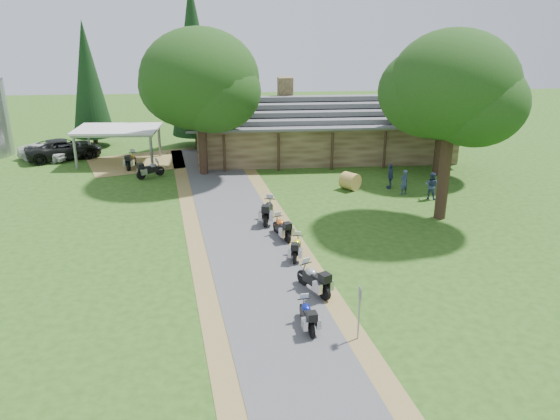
{
  "coord_description": "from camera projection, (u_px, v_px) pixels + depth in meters",
  "views": [
    {
      "loc": [
        -1.31,
        -19.62,
        11.45
      ],
      "look_at": [
        0.99,
        6.79,
        1.6
      ],
      "focal_mm": 35.0,
      "sensor_mm": 36.0,
      "label": 1
    }
  ],
  "objects": [
    {
      "name": "motorcycle_row_a",
      "position": [
        307.0,
        314.0,
        20.62
      ],
      "size": [
        0.76,
        1.76,
        1.17
      ],
      "primitive_type": null,
      "rotation": [
        0.0,
        0.0,
        1.69
      ],
      "color": "navy",
      "rests_on": "ground"
    },
    {
      "name": "person_a",
      "position": [
        404.0,
        180.0,
        35.34
      ],
      "size": [
        0.65,
        0.57,
        1.92
      ],
      "primitive_type": "imported",
      "rotation": [
        0.0,
        0.0,
        3.52
      ],
      "color": "navy",
      "rests_on": "ground"
    },
    {
      "name": "oak_lodge_right",
      "position": [
        442.0,
        113.0,
        38.37
      ],
      "size": [
        6.85,
        6.85,
        8.96
      ],
      "primitive_type": null,
      "color": "#113610",
      "rests_on": "ground"
    },
    {
      "name": "motorcycle_row_b",
      "position": [
        314.0,
        278.0,
        23.17
      ],
      "size": [
        1.5,
        2.07,
        1.37
      ],
      "primitive_type": null,
      "rotation": [
        0.0,
        0.0,
        2.05
      ],
      "color": "#9C9EA2",
      "rests_on": "ground"
    },
    {
      "name": "oak_lodge_left",
      "position": [
        201.0,
        98.0,
        38.13
      ],
      "size": [
        8.29,
        8.29,
        11.0
      ],
      "primitive_type": null,
      "color": "#113610",
      "rests_on": "ground"
    },
    {
      "name": "cedar_near",
      "position": [
        194.0,
        66.0,
        45.68
      ],
      "size": [
        4.29,
        4.29,
        13.74
      ],
      "primitive_type": "cone",
      "color": "black",
      "rests_on": "ground"
    },
    {
      "name": "motorcycle_row_d",
      "position": [
        282.0,
        227.0,
        28.72
      ],
      "size": [
        1.15,
        1.93,
        1.25
      ],
      "primitive_type": null,
      "rotation": [
        0.0,
        0.0,
        1.9
      ],
      "color": "orange",
      "rests_on": "ground"
    },
    {
      "name": "car_white_sedan",
      "position": [
        44.0,
        149.0,
        43.29
      ],
      "size": [
        4.11,
        5.85,
        1.8
      ],
      "primitive_type": "imported",
      "rotation": [
        0.0,
        0.0,
        1.19
      ],
      "color": "silver",
      "rests_on": "ground"
    },
    {
      "name": "motorcycle_row_e",
      "position": [
        268.0,
        210.0,
        30.87
      ],
      "size": [
        1.13,
        2.18,
        1.43
      ],
      "primitive_type": null,
      "rotation": [
        0.0,
        0.0,
        1.35
      ],
      "color": "black",
      "rests_on": "ground"
    },
    {
      "name": "person_c",
      "position": [
        390.0,
        174.0,
        36.53
      ],
      "size": [
        0.48,
        0.62,
        1.98
      ],
      "primitive_type": "imported",
      "rotation": [
        0.0,
        0.0,
        4.56
      ],
      "color": "navy",
      "rests_on": "ground"
    },
    {
      "name": "motorcycle_row_c",
      "position": [
        297.0,
        247.0,
        26.43
      ],
      "size": [
        0.94,
        1.79,
        1.17
      ],
      "primitive_type": null,
      "rotation": [
        0.0,
        0.0,
        1.34
      ],
      "color": "yellow",
      "rests_on": "ground"
    },
    {
      "name": "car_dark_suv",
      "position": [
        63.0,
        144.0,
        43.63
      ],
      "size": [
        5.1,
        6.88,
        2.43
      ],
      "primitive_type": "imported",
      "rotation": [
        0.0,
        0.0,
        2.0
      ],
      "color": "black",
      "rests_on": "ground"
    },
    {
      "name": "driveway",
      "position": [
        254.0,
        262.0,
        26.12
      ],
      "size": [
        51.95,
        51.95,
        0.0
      ],
      "primitive_type": "plane",
      "rotation": [
        0.0,
        0.0,
        0.14
      ],
      "color": "#47474A",
      "rests_on": "ground"
    },
    {
      "name": "cedar_far",
      "position": [
        89.0,
        85.0,
        46.28
      ],
      "size": [
        3.47,
        3.47,
        10.61
      ],
      "primitive_type": "cone",
      "color": "black",
      "rests_on": "ground"
    },
    {
      "name": "carport",
      "position": [
        119.0,
        145.0,
        42.6
      ],
      "size": [
        6.51,
        4.51,
        2.74
      ],
      "primitive_type": null,
      "rotation": [
        0.0,
        0.0,
        -0.05
      ],
      "color": "silver",
      "rests_on": "ground"
    },
    {
      "name": "oak_driveway",
      "position": [
        451.0,
        112.0,
        29.54
      ],
      "size": [
        6.91,
        6.91,
        12.27
      ],
      "primitive_type": null,
      "color": "#113610",
      "rests_on": "ground"
    },
    {
      "name": "ground",
      "position": [
        270.0,
        304.0,
        22.42
      ],
      "size": [
        120.0,
        120.0,
        0.0
      ],
      "primitive_type": "plane",
      "color": "#274B15",
      "rests_on": "ground"
    },
    {
      "name": "sign_post",
      "position": [
        359.0,
        313.0,
        19.72
      ],
      "size": [
        0.39,
        0.06,
        2.15
      ],
      "primitive_type": null,
      "color": "gray",
      "rests_on": "ground"
    },
    {
      "name": "motorcycle_carport_b",
      "position": [
        150.0,
        169.0,
        38.98
      ],
      "size": [
        1.91,
        1.63,
        1.31
      ],
      "primitive_type": null,
      "rotation": [
        0.0,
        0.0,
        0.63
      ],
      "color": "gray",
      "rests_on": "ground"
    },
    {
      "name": "motorcycle_carport_a",
      "position": [
        131.0,
        160.0,
        41.25
      ],
      "size": [
        0.84,
        1.98,
        1.32
      ],
      "primitive_type": null,
      "rotation": [
        0.0,
        0.0,
        1.46
      ],
      "color": "gold",
      "rests_on": "ground"
    },
    {
      "name": "hay_bale",
      "position": [
        350.0,
        181.0,
        36.43
      ],
      "size": [
        1.55,
        1.54,
        1.15
      ],
      "primitive_type": "cylinder",
      "rotation": [
        1.57,
        0.0,
        0.7
      ],
      "color": "olive",
      "rests_on": "ground"
    },
    {
      "name": "person_b",
      "position": [
        432.0,
        183.0,
        34.49
      ],
      "size": [
        0.71,
        0.7,
        2.04
      ],
      "primitive_type": "imported",
      "rotation": [
        0.0,
        0.0,
        2.43
      ],
      "color": "navy",
      "rests_on": "ground"
    },
    {
      "name": "lodge",
      "position": [
        323.0,
        125.0,
        44.47
      ],
      "size": [
        21.4,
        9.4,
        4.9
      ],
      "primitive_type": null,
      "color": "brown",
      "rests_on": "ground"
    }
  ]
}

